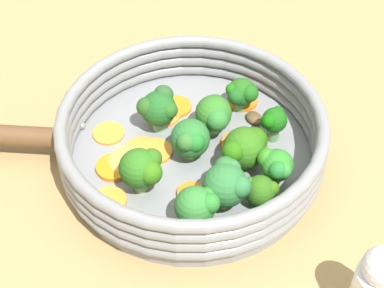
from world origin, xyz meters
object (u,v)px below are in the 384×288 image
carrot_slice_9 (243,101)px  broccoli_floret_2 (159,108)px  mushroom_piece_2 (254,118)px  broccoli_floret_9 (260,190)px  broccoli_floret_10 (241,93)px  broccoli_floret_1 (273,121)px  carrot_slice_0 (155,151)px  carrot_slice_5 (142,152)px  carrot_slice_3 (239,144)px  broccoli_floret_3 (143,169)px  carrot_slice_1 (109,201)px  carrot_slice_8 (176,107)px  skillet (192,158)px  mushroom_piece_0 (243,137)px  carrot_slice_2 (128,161)px  carrot_slice_4 (109,132)px  broccoli_floret_0 (227,183)px  carrot_slice_7 (191,194)px  broccoli_floret_8 (214,114)px  mushroom_piece_1 (257,151)px  salt_shaker (376,286)px  broccoli_floret_6 (188,139)px  carrot_slice_10 (114,167)px  broccoli_floret_7 (244,149)px  broccoli_floret_5 (197,205)px  carrot_slice_6 (163,114)px  broccoli_floret_4 (276,166)px

carrot_slice_9 → broccoli_floret_2: 0.11m
mushroom_piece_2 → broccoli_floret_9: bearing=105.2°
broccoli_floret_9 → broccoli_floret_10: bearing=-68.3°
broccoli_floret_1 → broccoli_floret_10: 0.06m
carrot_slice_0 → carrot_slice_5: carrot_slice_0 is taller
carrot_slice_3 → broccoli_floret_3: broccoli_floret_3 is taller
carrot_slice_1 → carrot_slice_8: bearing=-97.7°
skillet → mushroom_piece_0: 0.06m
carrot_slice_2 → mushroom_piece_2: bearing=-138.2°
carrot_slice_8 → mushroom_piece_0: bearing=161.1°
carrot_slice_4 → broccoli_floret_0: bearing=158.2°
carrot_slice_1 → carrot_slice_7: 0.09m
broccoli_floret_8 → mushroom_piece_1: broccoli_floret_8 is taller
carrot_slice_8 → carrot_slice_4: bearing=46.5°
carrot_slice_9 → broccoli_floret_10: broccoli_floret_10 is taller
salt_shaker → carrot_slice_4: bearing=-23.4°
salt_shaker → broccoli_floret_6: bearing=-30.3°
carrot_slice_7 → carrot_slice_9: bearing=-96.0°
carrot_slice_10 → broccoli_floret_8: size_ratio=0.77×
broccoli_floret_8 → broccoli_floret_9: size_ratio=1.29×
carrot_slice_9 → broccoli_floret_3: size_ratio=0.66×
carrot_slice_4 → mushroom_piece_0: size_ratio=1.31×
carrot_slice_3 → broccoli_floret_8: size_ratio=0.79×
broccoli_floret_2 → broccoli_floret_9: 0.16m
carrot_slice_0 → broccoli_floret_7: broccoli_floret_7 is taller
broccoli_floret_1 → broccoli_floret_5: 0.15m
carrot_slice_8 → broccoli_floret_6: 0.09m
carrot_slice_4 → carrot_slice_0: bearing=167.3°
carrot_slice_0 → mushroom_piece_1: (-0.11, -0.03, 0.00)m
broccoli_floret_1 → broccoli_floret_10: bearing=-38.3°
carrot_slice_3 → broccoli_floret_8: broccoli_floret_8 is taller
carrot_slice_1 → broccoli_floret_10: bearing=-118.6°
carrot_slice_5 → carrot_slice_8: (-0.01, -0.08, 0.00)m
carrot_slice_2 → mushroom_piece_2: (-0.12, -0.11, 0.00)m
broccoli_floret_8 → broccoli_floret_3: bearing=65.6°
mushroom_piece_0 → carrot_slice_5: bearing=26.0°
carrot_slice_9 → broccoli_floret_1: size_ratio=0.82×
carrot_slice_3 → mushroom_piece_0: bearing=-108.7°
carrot_slice_5 → broccoli_floret_9: broccoli_floret_9 is taller
carrot_slice_2 → carrot_slice_10: bearing=50.5°
carrot_slice_4 → broccoli_floret_3: 0.10m
broccoli_floret_7 → carrot_slice_5: bearing=6.6°
carrot_slice_4 → broccoli_floret_1: size_ratio=0.84×
carrot_slice_0 → broccoli_floret_0: (-0.10, 0.05, 0.03)m
broccoli_floret_9 → salt_shaker: salt_shaker is taller
carrot_slice_2 → mushroom_piece_0: mushroom_piece_0 is taller
broccoli_floret_8 → carrot_slice_6: bearing=-8.9°
carrot_slice_7 → mushroom_piece_0: bearing=-109.1°
broccoli_floret_0 → broccoli_floret_5: 0.04m
broccoli_floret_4 → mushroom_piece_1: (0.03, -0.04, -0.03)m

